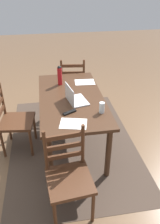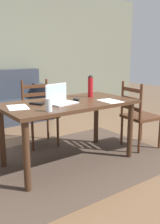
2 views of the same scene
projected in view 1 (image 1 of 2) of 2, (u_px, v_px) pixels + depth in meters
ground_plane at (72, 141)px, 3.42m from camera, size 14.00×14.00×0.00m
area_rug at (72, 141)px, 3.42m from camera, size 2.57×1.81×0.01m
dining_table at (71, 103)px, 3.06m from camera, size 1.60×0.85×0.77m
chair_right_near at (73, 83)px, 4.10m from camera, size 0.49×0.49×0.95m
chair_left_far at (69, 177)px, 2.24m from camera, size 0.48×0.48×0.95m
chair_far_head at (14, 121)px, 3.07m from camera, size 0.49×0.49×0.95m
laptop at (74, 98)px, 2.87m from camera, size 0.36×0.28×0.23m
water_bottle at (60, 75)px, 3.26m from camera, size 0.07×0.07×0.29m
drinking_glass at (102, 108)px, 2.65m from camera, size 0.07×0.07×0.13m
computer_mouse at (69, 92)px, 3.10m from camera, size 0.08×0.11×0.03m
tv_remote at (70, 112)px, 2.67m from camera, size 0.12×0.17×0.02m
paper_stack_left at (85, 82)px, 3.40m from camera, size 0.23×0.31×0.00m
paper_stack_right at (73, 124)px, 2.48m from camera, size 0.27×0.34×0.00m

